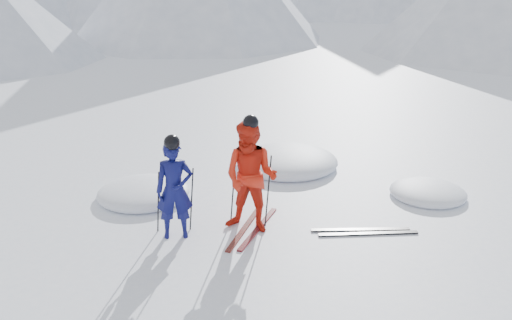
{
  "coord_description": "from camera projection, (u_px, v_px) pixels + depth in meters",
  "views": [
    {
      "loc": [
        -1.76,
        -8.35,
        4.27
      ],
      "look_at": [
        -1.39,
        0.5,
        1.1
      ],
      "focal_mm": 38.0,
      "sensor_mm": 36.0,
      "label": 1
    }
  ],
  "objects": [
    {
      "name": "pole_blue_left",
      "position": [
        158.0,
        202.0,
        9.05
      ],
      "size": [
        0.11,
        0.08,
        1.11
      ],
      "primitive_type": "cylinder",
      "rotation": [
        0.05,
        0.08,
        0.0
      ],
      "color": "black",
      "rests_on": "ground"
    },
    {
      "name": "skier_blue",
      "position": [
        175.0,
        190.0,
        8.83
      ],
      "size": [
        0.65,
        0.46,
        1.67
      ],
      "primitive_type": "imported",
      "rotation": [
        0.0,
        0.0,
        0.1
      ],
      "color": "#0D0F4F",
      "rests_on": "ground"
    },
    {
      "name": "snow_lumps",
      "position": [
        271.0,
        178.0,
        11.61
      ],
      "size": [
        7.25,
        3.72,
        0.51
      ],
      "color": "white",
      "rests_on": "ground"
    },
    {
      "name": "ground",
      "position": [
        337.0,
        228.0,
        9.37
      ],
      "size": [
        160.0,
        160.0,
        0.0
      ],
      "primitive_type": "plane",
      "color": "white",
      "rests_on": "ground"
    },
    {
      "name": "pole_blue_right",
      "position": [
        192.0,
        199.0,
        9.17
      ],
      "size": [
        0.11,
        0.07,
        1.11
      ],
      "primitive_type": "cylinder",
      "rotation": [
        -0.04,
        0.08,
        0.0
      ],
      "color": "black",
      "rests_on": "ground"
    },
    {
      "name": "skier_red",
      "position": [
        251.0,
        177.0,
        9.01
      ],
      "size": [
        1.14,
        1.02,
        1.93
      ],
      "primitive_type": "imported",
      "rotation": [
        0.0,
        0.0,
        -0.37
      ],
      "color": "red",
      "rests_on": "ground"
    },
    {
      "name": "ski_loose_a",
      "position": [
        360.0,
        230.0,
        9.28
      ],
      "size": [
        1.7,
        0.11,
        0.03
      ],
      "primitive_type": "cube",
      "rotation": [
        0.0,
        0.0,
        1.56
      ],
      "color": "black",
      "rests_on": "ground"
    },
    {
      "name": "pole_red_right",
      "position": [
        268.0,
        191.0,
        9.27
      ],
      "size": [
        0.13,
        0.09,
        1.28
      ],
      "primitive_type": "cylinder",
      "rotation": [
        -0.05,
        0.08,
        0.0
      ],
      "color": "black",
      "rests_on": "ground"
    },
    {
      "name": "ski_worn_left",
      "position": [
        244.0,
        229.0,
        9.32
      ],
      "size": [
        0.65,
        1.63,
        0.03
      ],
      "primitive_type": "cube",
      "rotation": [
        0.0,
        0.0,
        -0.34
      ],
      "color": "black",
      "rests_on": "ground"
    },
    {
      "name": "ski_loose_b",
      "position": [
        368.0,
        234.0,
        9.15
      ],
      "size": [
        1.7,
        0.13,
        0.03
      ],
      "primitive_type": "cube",
      "rotation": [
        0.0,
        0.0,
        1.59
      ],
      "color": "black",
      "rests_on": "ground"
    },
    {
      "name": "ski_worn_right",
      "position": [
        258.0,
        228.0,
        9.33
      ],
      "size": [
        0.75,
        1.6,
        0.03
      ],
      "primitive_type": "cube",
      "rotation": [
        0.0,
        0.0,
        -0.41
      ],
      "color": "black",
      "rests_on": "ground"
    },
    {
      "name": "pole_red_left",
      "position": [
        233.0,
        190.0,
        9.34
      ],
      "size": [
        0.13,
        0.1,
        1.28
      ],
      "primitive_type": "cylinder",
      "rotation": [
        0.06,
        0.08,
        0.0
      ],
      "color": "black",
      "rests_on": "ground"
    }
  ]
}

